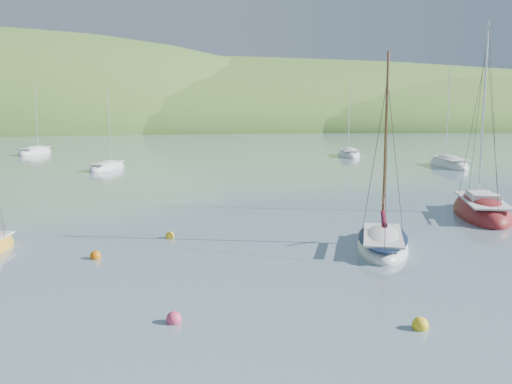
{
  "coord_description": "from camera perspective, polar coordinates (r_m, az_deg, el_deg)",
  "views": [
    {
      "loc": [
        -4.37,
        -17.53,
        6.71
      ],
      "look_at": [
        -0.24,
        8.0,
        2.76
      ],
      "focal_mm": 40.0,
      "sensor_mm": 36.0,
      "label": 1
    }
  ],
  "objects": [
    {
      "name": "shoreline_hills",
      "position": [
        190.14,
        -10.85,
        6.51
      ],
      "size": [
        690.0,
        135.0,
        56.0
      ],
      "color": "#47752C",
      "rests_on": "ground"
    },
    {
      "name": "distant_sloop_c",
      "position": [
        84.69,
        -21.22,
        3.68
      ],
      "size": [
        4.74,
        7.82,
        10.53
      ],
      "rotation": [
        0.0,
        0.0,
        -0.31
      ],
      "color": "silver",
      "rests_on": "ground"
    },
    {
      "name": "daysailer_white",
      "position": [
        27.66,
        12.54,
        -5.08
      ],
      "size": [
        4.43,
        6.83,
        9.86
      ],
      "rotation": [
        0.0,
        0.0,
        -0.35
      ],
      "color": "silver",
      "rests_on": "ground"
    },
    {
      "name": "distant_sloop_d",
      "position": [
        66.15,
        18.72,
        2.58
      ],
      "size": [
        3.89,
        8.6,
        11.86
      ],
      "rotation": [
        0.0,
        0.0,
        -0.12
      ],
      "color": "silver",
      "rests_on": "ground"
    },
    {
      "name": "ground",
      "position": [
        19.27,
        4.61,
        -11.71
      ],
      "size": [
        700.0,
        700.0,
        0.0
      ],
      "primitive_type": "plane",
      "color": "slate",
      "rests_on": "ground"
    },
    {
      "name": "sloop_red",
      "position": [
        37.5,
        21.58,
        -1.87
      ],
      "size": [
        5.59,
        9.08,
        12.7
      ],
      "rotation": [
        0.0,
        0.0,
        -0.33
      ],
      "color": "maroon",
      "rests_on": "ground"
    },
    {
      "name": "mooring_buoys",
      "position": [
        24.16,
        3.37,
        -7.15
      ],
      "size": [
        21.36,
        13.75,
        0.5
      ],
      "color": "yellow",
      "rests_on": "ground"
    },
    {
      "name": "distant_sloop_b",
      "position": [
        76.65,
        9.28,
        3.69
      ],
      "size": [
        4.07,
        7.99,
        10.87
      ],
      "rotation": [
        0.0,
        0.0,
        -0.19
      ],
      "color": "silver",
      "rests_on": "ground"
    },
    {
      "name": "distant_sloop_a",
      "position": [
        61.84,
        -14.65,
        2.33
      ],
      "size": [
        4.52,
        6.57,
        8.87
      ],
      "rotation": [
        0.0,
        0.0,
        -0.42
      ],
      "color": "silver",
      "rests_on": "ground"
    }
  ]
}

